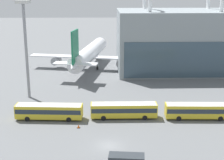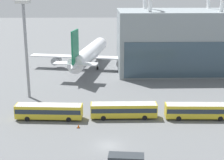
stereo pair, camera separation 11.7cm
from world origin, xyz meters
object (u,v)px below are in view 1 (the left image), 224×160
at_px(shuttle_bus_0, 49,111).
at_px(floodlight_mast, 25,32).
at_px(traffic_cone_0, 79,126).
at_px(airliner_at_gate_far, 88,54).
at_px(shuttle_bus_2, 199,110).
at_px(shuttle_bus_1, 124,109).

bearing_deg(shuttle_bus_0, floodlight_mast, 120.06).
xyz_separation_m(shuttle_bus_0, floodlight_mast, (-6.85, 14.01, 13.77)).
relative_size(shuttle_bus_0, traffic_cone_0, 19.52).
distance_m(airliner_at_gate_far, shuttle_bus_2, 48.64).
bearing_deg(airliner_at_gate_far, traffic_cone_0, -169.27).
relative_size(airliner_at_gate_far, traffic_cone_0, 59.65).
relative_size(airliner_at_gate_far, shuttle_bus_1, 3.09).
xyz_separation_m(floodlight_mast, traffic_cone_0, (12.99, -18.57, -15.24)).
distance_m(floodlight_mast, traffic_cone_0, 27.31).
bearing_deg(traffic_cone_0, shuttle_bus_0, 143.42).
distance_m(shuttle_bus_2, traffic_cone_0, 24.33).
xyz_separation_m(shuttle_bus_2, floodlight_mast, (-36.94, 14.56, 13.77)).
height_order(shuttle_bus_1, traffic_cone_0, shuttle_bus_1).
xyz_separation_m(airliner_at_gate_far, shuttle_bus_0, (-6.39, -41.82, -2.93)).
relative_size(airliner_at_gate_far, floodlight_mast, 1.81).
bearing_deg(traffic_cone_0, shuttle_bus_1, 28.36).
bearing_deg(airliner_at_gate_far, floodlight_mast, 165.59).
height_order(shuttle_bus_2, traffic_cone_0, shuttle_bus_2).
distance_m(shuttle_bus_1, traffic_cone_0, 10.23).
xyz_separation_m(shuttle_bus_0, shuttle_bus_2, (30.09, -0.55, 0.00)).
relative_size(shuttle_bus_2, traffic_cone_0, 19.43).
height_order(shuttle_bus_2, floodlight_mast, floodlight_mast).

